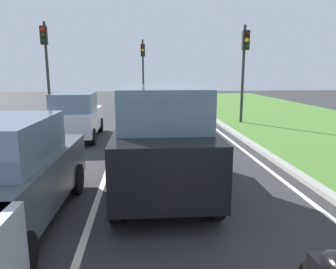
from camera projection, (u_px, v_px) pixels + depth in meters
name	position (u px, v px, depth m)	size (l,w,h in m)	color
ground_plane	(136.00, 140.00, 12.09)	(60.00, 60.00, 0.00)	#2D2D30
lane_line_center	(117.00, 140.00, 12.03)	(0.12, 32.00, 0.01)	silver
lane_line_right_edge	(228.00, 138.00, 12.39)	(0.12, 32.00, 0.01)	silver
curb_right	(240.00, 137.00, 12.42)	(0.24, 48.00, 0.12)	#9E9B93
car_suv_ahead	(162.00, 138.00, 6.84)	(2.01, 4.52, 2.28)	black
car_sedan_left_lane	(2.00, 175.00, 5.15)	(1.95, 4.35, 1.86)	#474C51
car_hatchback_far	(76.00, 116.00, 12.18)	(1.77, 3.72, 1.78)	silver
traffic_light_near_right	(244.00, 58.00, 15.20)	(0.32, 0.50, 4.75)	#2D2D2D
traffic_light_overhead_left	(46.00, 55.00, 15.92)	(0.32, 0.50, 5.03)	#2D2D2D
traffic_light_far_median	(143.00, 62.00, 23.61)	(0.32, 0.50, 4.89)	#2D2D2D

